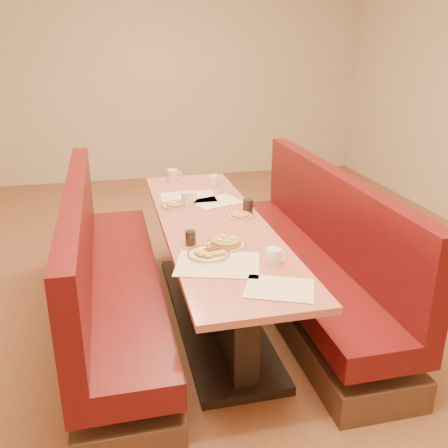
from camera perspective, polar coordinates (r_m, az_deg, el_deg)
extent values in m
plane|color=#9E6647|center=(3.73, -1.10, -10.67)|extent=(8.00, 8.00, 0.00)
cube|color=beige|center=(7.16, -8.28, 16.18)|extent=(6.00, 0.04, 2.80)
cube|color=black|center=(3.71, -1.10, -10.27)|extent=(0.55, 1.88, 0.06)
cube|color=black|center=(3.56, -1.14, -5.78)|extent=(0.15, 1.75, 0.71)
cube|color=#C86E5D|center=(3.41, -1.18, -0.12)|extent=(0.70, 2.50, 0.04)
cube|color=#4C3326|center=(3.62, -11.79, -10.38)|extent=(0.55, 2.50, 0.20)
cube|color=#5B0F0F|center=(3.49, -12.12, -6.57)|extent=(0.55, 2.50, 0.16)
cube|color=#5B0F0F|center=(3.34, -16.28, -1.05)|extent=(0.12, 2.50, 0.60)
cube|color=#4C3326|center=(3.86, 8.84, -8.07)|extent=(0.55, 2.50, 0.20)
cube|color=#5B0F0F|center=(3.74, 9.06, -4.44)|extent=(0.55, 2.50, 0.16)
cube|color=#5B0F0F|center=(3.68, 12.50, 1.31)|extent=(0.12, 2.50, 0.60)
cube|color=#FFECC7|center=(2.78, -0.72, -4.59)|extent=(0.54, 0.46, 0.00)
cube|color=#FFECC7|center=(2.54, 6.37, -7.31)|extent=(0.42, 0.37, 0.00)
cube|color=#FFECC7|center=(3.93, -4.14, 3.06)|extent=(0.43, 0.33, 0.00)
cube|color=#FFECC7|center=(3.82, -0.86, 2.59)|extent=(0.41, 0.36, 0.00)
cylinder|color=silver|center=(3.01, 0.23, -2.47)|extent=(0.25, 0.25, 0.02)
torus|color=brown|center=(3.00, 0.23, -2.32)|extent=(0.25, 0.25, 0.01)
cylinder|color=#C29545|center=(3.00, 0.23, -2.17)|extent=(0.19, 0.19, 0.02)
cylinder|color=#C29545|center=(2.99, 0.23, -1.90)|extent=(0.18, 0.18, 0.01)
cylinder|color=beige|center=(3.00, 0.95, -1.58)|extent=(0.03, 0.03, 0.01)
cylinder|color=beige|center=(3.02, -0.05, -1.42)|extent=(0.03, 0.03, 0.01)
cylinder|color=beige|center=(2.98, -0.50, -1.80)|extent=(0.03, 0.03, 0.01)
cylinder|color=beige|center=(2.95, 0.51, -1.97)|extent=(0.03, 0.03, 0.01)
cylinder|color=silver|center=(2.88, -1.80, -3.54)|extent=(0.25, 0.25, 0.02)
torus|color=brown|center=(2.88, -1.80, -3.40)|extent=(0.25, 0.25, 0.01)
ellipsoid|color=yellow|center=(2.84, -2.54, -3.35)|extent=(0.06, 0.06, 0.03)
ellipsoid|color=yellow|center=(2.82, -1.82, -3.56)|extent=(0.05, 0.05, 0.03)
ellipsoid|color=yellow|center=(2.87, -3.02, -3.17)|extent=(0.05, 0.05, 0.03)
cylinder|color=brown|center=(2.90, -1.32, -2.99)|extent=(0.09, 0.05, 0.02)
cylinder|color=brown|center=(2.92, -1.50, -2.79)|extent=(0.09, 0.05, 0.02)
cube|color=#DE9245|center=(2.86, -0.63, -3.37)|extent=(0.08, 0.06, 0.02)
cylinder|color=silver|center=(3.49, 1.84, 0.87)|extent=(0.19, 0.19, 0.01)
torus|color=brown|center=(3.49, 1.84, 0.98)|extent=(0.19, 0.19, 0.01)
cylinder|color=#BF7743|center=(3.48, 1.84, 1.10)|extent=(0.13, 0.13, 0.01)
ellipsoid|color=yellow|center=(3.49, 1.40, 1.25)|extent=(0.04, 0.04, 0.02)
cylinder|color=silver|center=(3.72, -5.50, 2.07)|extent=(0.22, 0.22, 0.02)
torus|color=brown|center=(3.72, -5.50, 2.19)|extent=(0.21, 0.21, 0.01)
cylinder|color=#BF7743|center=(3.71, -5.50, 2.32)|extent=(0.15, 0.15, 0.02)
ellipsoid|color=yellow|center=(3.72, -5.96, 2.48)|extent=(0.05, 0.05, 0.02)
cylinder|color=silver|center=(2.77, 5.65, -3.76)|extent=(0.09, 0.09, 0.09)
torus|color=silver|center=(2.78, 6.62, -3.75)|extent=(0.07, 0.03, 0.07)
cylinder|color=black|center=(2.76, 5.68, -2.98)|extent=(0.08, 0.08, 0.01)
cylinder|color=silver|center=(3.75, -4.20, 2.94)|extent=(0.09, 0.09, 0.10)
torus|color=silver|center=(3.77, -3.55, 3.07)|extent=(0.07, 0.04, 0.07)
cylinder|color=black|center=(3.74, -4.22, 3.57)|extent=(0.08, 0.08, 0.01)
cylinder|color=silver|center=(4.23, -1.21, 4.97)|extent=(0.08, 0.08, 0.09)
torus|color=silver|center=(4.24, -0.65, 5.00)|extent=(0.06, 0.01, 0.06)
cylinder|color=black|center=(4.22, -1.22, 5.45)|extent=(0.07, 0.07, 0.01)
cylinder|color=silver|center=(4.40, -5.91, 5.56)|extent=(0.09, 0.09, 0.10)
torus|color=silver|center=(4.40, -5.25, 5.58)|extent=(0.07, 0.03, 0.07)
cylinder|color=black|center=(4.39, -5.93, 6.11)|extent=(0.08, 0.08, 0.01)
cylinder|color=black|center=(3.03, -3.85, -1.60)|extent=(0.06, 0.06, 0.09)
cylinder|color=silver|center=(3.03, -3.85, -1.58)|extent=(0.06, 0.06, 0.09)
cylinder|color=black|center=(3.57, 2.73, 2.05)|extent=(0.07, 0.07, 0.10)
cylinder|color=silver|center=(3.57, 2.73, 2.06)|extent=(0.07, 0.07, 0.10)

